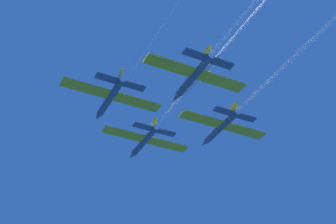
% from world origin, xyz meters
% --- Properties ---
extents(jet_lead, '(15.31, 51.40, 2.54)m').
position_xyz_m(jet_lead, '(0.53, -14.37, 0.03)').
color(jet_lead, '#4C5660').
extents(jet_left_wing, '(15.31, 49.21, 2.54)m').
position_xyz_m(jet_left_wing, '(-9.38, -23.28, -0.46)').
color(jet_left_wing, '#4C5660').
extents(jet_right_wing, '(15.31, 47.86, 2.54)m').
position_xyz_m(jet_right_wing, '(9.84, -22.74, -0.25)').
color(jet_right_wing, '#4C5660').
extents(jet_slot, '(15.31, 49.42, 2.54)m').
position_xyz_m(jet_slot, '(-0.70, -33.38, -0.56)').
color(jet_slot, '#4C5660').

